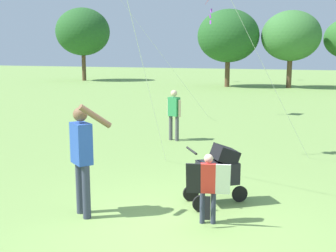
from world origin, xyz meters
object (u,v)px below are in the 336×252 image
object	(u,v)px
kite_green_novelty	(206,5)
person_adult_flyer	(82,151)
child_with_butterfly_kite	(208,183)
stroller	(219,169)
person_sitting_far	(174,111)

from	to	relation	value
kite_green_novelty	person_adult_flyer	bearing A→B (deg)	-83.61
person_adult_flyer	child_with_butterfly_kite	bearing A→B (deg)	11.25
child_with_butterfly_kite	stroller	world-z (taller)	child_with_butterfly_kite
person_adult_flyer	person_sitting_far	distance (m)	5.94
child_with_butterfly_kite	person_adult_flyer	size ratio (longest dim) A/B	0.59
person_adult_flyer	stroller	world-z (taller)	person_adult_flyer
child_with_butterfly_kite	person_sitting_far	world-z (taller)	person_sitting_far
person_adult_flyer	kite_green_novelty	xyz separation A→B (m)	(-1.18, 10.57, 3.30)
kite_green_novelty	person_sitting_far	xyz separation A→B (m)	(0.47, -4.68, -3.47)
child_with_butterfly_kite	person_adult_flyer	distance (m)	1.99
stroller	person_sitting_far	xyz separation A→B (m)	(-2.55, 4.62, 0.26)
child_with_butterfly_kite	stroller	distance (m)	0.89
child_with_butterfly_kite	person_sitting_far	xyz separation A→B (m)	(-2.63, 5.51, 0.22)
person_sitting_far	stroller	bearing A→B (deg)	-61.08
child_with_butterfly_kite	stroller	bearing A→B (deg)	94.75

